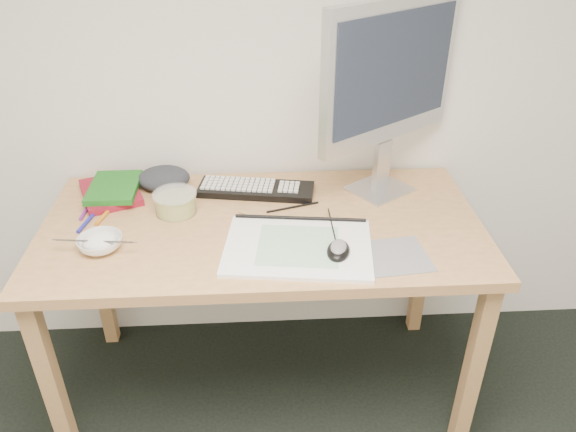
% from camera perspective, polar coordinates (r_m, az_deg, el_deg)
% --- Properties ---
extents(desk, '(1.40, 0.70, 0.75)m').
position_cam_1_polar(desk, '(1.84, -2.59, -2.84)').
color(desk, tan).
rests_on(desk, ground).
extents(mousepad, '(0.22, 0.20, 0.00)m').
position_cam_1_polar(mousepad, '(1.66, 10.64, -4.04)').
color(mousepad, slate).
rests_on(mousepad, desk).
extents(sketchpad, '(0.47, 0.36, 0.01)m').
position_cam_1_polar(sketchpad, '(1.66, 1.02, -3.20)').
color(sketchpad, white).
rests_on(sketchpad, desk).
extents(keyboard, '(0.41, 0.19, 0.02)m').
position_cam_1_polar(keyboard, '(1.96, -3.26, 2.71)').
color(keyboard, black).
rests_on(keyboard, desk).
extents(monitor, '(0.48, 0.35, 0.65)m').
position_cam_1_polar(monitor, '(1.84, 10.34, 13.67)').
color(monitor, silver).
rests_on(monitor, desk).
extents(mouse, '(0.09, 0.12, 0.04)m').
position_cam_1_polar(mouse, '(1.63, 5.15, -3.19)').
color(mouse, black).
rests_on(mouse, sketchpad).
extents(rice_bowl, '(0.15, 0.15, 0.04)m').
position_cam_1_polar(rice_bowl, '(1.74, -18.54, -2.67)').
color(rice_bowl, white).
rests_on(rice_bowl, desk).
extents(chopsticks, '(0.24, 0.05, 0.02)m').
position_cam_1_polar(chopsticks, '(1.72, -19.07, -2.44)').
color(chopsticks, '#A9A9AB').
rests_on(chopsticks, rice_bowl).
extents(fruit_tub, '(0.17, 0.17, 0.07)m').
position_cam_1_polar(fruit_tub, '(1.86, -11.36, 1.32)').
color(fruit_tub, gold).
rests_on(fruit_tub, desk).
extents(book_red, '(0.26, 0.29, 0.02)m').
position_cam_1_polar(book_red, '(2.03, -17.57, 2.30)').
color(book_red, maroon).
rests_on(book_red, desk).
extents(book_green, '(0.16, 0.22, 0.02)m').
position_cam_1_polar(book_green, '(2.01, -17.25, 2.80)').
color(book_green, '#186218').
rests_on(book_green, book_red).
extents(cloth_lump, '(0.17, 0.14, 0.06)m').
position_cam_1_polar(cloth_lump, '(2.03, -12.50, 3.75)').
color(cloth_lump, '#282B30').
rests_on(cloth_lump, desk).
extents(pencil_pink, '(0.18, 0.01, 0.01)m').
position_cam_1_polar(pencil_pink, '(1.81, -1.54, -0.23)').
color(pencil_pink, pink).
rests_on(pencil_pink, desk).
extents(pencil_tan, '(0.16, 0.13, 0.01)m').
position_cam_1_polar(pencil_tan, '(1.80, -2.56, -0.43)').
color(pencil_tan, tan).
rests_on(pencil_tan, desk).
extents(pencil_black, '(0.18, 0.06, 0.01)m').
position_cam_1_polar(pencil_black, '(1.86, 0.49, 0.90)').
color(pencil_black, black).
rests_on(pencil_black, desk).
extents(marker_blue, '(0.04, 0.13, 0.01)m').
position_cam_1_polar(marker_blue, '(1.90, -19.70, -0.48)').
color(marker_blue, '#1C1C98').
rests_on(marker_blue, desk).
extents(marker_orange, '(0.05, 0.13, 0.01)m').
position_cam_1_polar(marker_orange, '(1.92, -18.00, 0.26)').
color(marker_orange, '#C57317').
rests_on(marker_orange, desk).
extents(marker_purple, '(0.02, 0.12, 0.01)m').
position_cam_1_polar(marker_purple, '(1.96, -19.84, 0.62)').
color(marker_purple, '#6E227D').
rests_on(marker_purple, desk).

